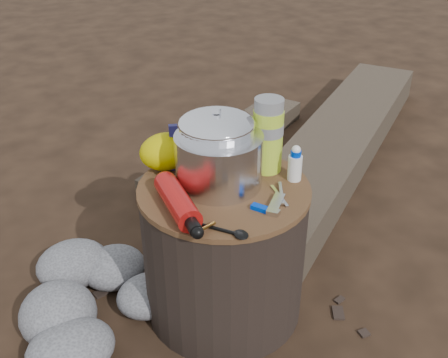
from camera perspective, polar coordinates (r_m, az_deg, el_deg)
name	(u,v)px	position (r m, az deg, el deg)	size (l,w,h in m)	color
ground	(224,305)	(1.78, 0.00, -13.42)	(60.00, 60.00, 0.00)	black
stump	(224,250)	(1.63, 0.00, -7.68)	(0.49, 0.49, 0.45)	black
rock_ring	(128,349)	(1.55, -10.33, -17.56)	(0.45, 0.98, 0.19)	slate
log_main	(339,141)	(2.66, 12.32, 4.02)	(0.33, 1.97, 0.17)	#3E3428
log_small	(229,145)	(2.64, 0.58, 3.73)	(0.21, 1.17, 0.10)	#3E3428
foil_windscreen	(219,160)	(1.49, -0.56, 2.08)	(0.25, 0.25, 0.15)	silver
camping_pot	(217,147)	(1.49, -0.79, 3.51)	(0.21, 0.21, 0.21)	white
fuel_bottle	(178,201)	(1.39, -5.03, -2.42)	(0.07, 0.27, 0.07)	#B71412
thermos	(268,136)	(1.55, 4.73, 4.69)	(0.09, 0.09, 0.22)	#B1D32D
travel_mug	(237,137)	(1.66, 1.44, 4.59)	(0.08, 0.08, 0.12)	black
stuff_sack	(166,151)	(1.59, -6.30, 2.98)	(0.16, 0.13, 0.11)	#C5B600
food_pouch	(188,146)	(1.58, -3.91, 3.52)	(0.11, 0.02, 0.14)	navy
lighter	(263,209)	(1.40, 4.17, -3.20)	(0.02, 0.08, 0.01)	#0031C1
multitool	(276,205)	(1.42, 5.61, -2.76)	(0.03, 0.10, 0.01)	silver
pot_grabber	(279,195)	(1.47, 5.99, -1.75)	(0.03, 0.11, 0.01)	silver
spork	(217,228)	(1.33, -0.74, -5.35)	(0.03, 0.14, 0.01)	black
squeeze_bottle	(295,165)	(1.53, 7.67, 1.53)	(0.04, 0.04, 0.10)	white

